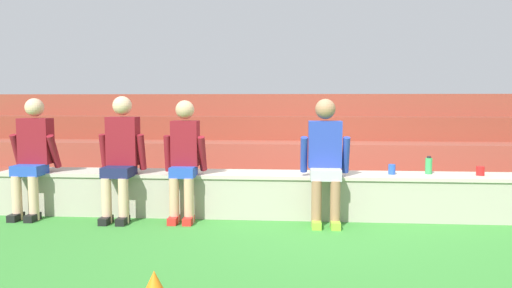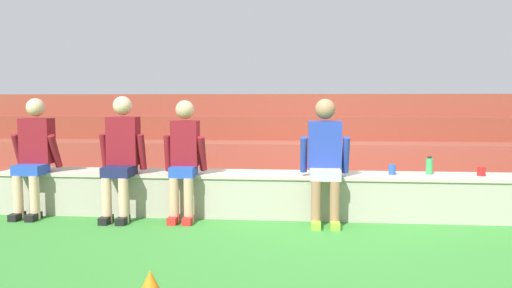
{
  "view_description": "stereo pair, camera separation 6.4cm",
  "coord_description": "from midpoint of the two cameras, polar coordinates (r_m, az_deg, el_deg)",
  "views": [
    {
      "loc": [
        -0.37,
        -5.35,
        1.38
      ],
      "look_at": [
        -0.81,
        0.26,
        0.86
      ],
      "focal_mm": 33.32,
      "sensor_mm": 36.0,
      "label": 1
    },
    {
      "loc": [
        -0.31,
        -5.35,
        1.38
      ],
      "look_at": [
        -0.81,
        0.26,
        0.86
      ],
      "focal_mm": 33.32,
      "sensor_mm": 36.0,
      "label": 2
    }
  ],
  "objects": [
    {
      "name": "plastic_cup_left_end",
      "position": [
        6.04,
        25.7,
        -2.98
      ],
      "size": [
        0.09,
        0.09,
        0.1
      ],
      "primitive_type": "cylinder",
      "color": "red",
      "rests_on": "stone_seating_wall"
    },
    {
      "name": "plastic_cup_right_end",
      "position": [
        5.77,
        16.33,
        -2.97
      ],
      "size": [
        0.08,
        0.08,
        0.12
      ],
      "primitive_type": "cylinder",
      "color": "blue",
      "rests_on": "stone_seating_wall"
    },
    {
      "name": "water_bottle_near_right",
      "position": [
        5.92,
        20.38,
        -2.48
      ],
      "size": [
        0.08,
        0.08,
        0.21
      ],
      "color": "green",
      "rests_on": "stone_seating_wall"
    },
    {
      "name": "person_center",
      "position": [
        5.52,
        -8.3,
        -1.45
      ],
      "size": [
        0.49,
        0.48,
        1.38
      ],
      "color": "tan",
      "rests_on": "ground"
    },
    {
      "name": "person_right_of_center",
      "position": [
        5.36,
        8.62,
        -1.47
      ],
      "size": [
        0.55,
        0.54,
        1.4
      ],
      "color": "#996B4C",
      "rests_on": "ground"
    },
    {
      "name": "sports_cone",
      "position": [
        3.45,
        -12.02,
        -16.4
      ],
      "size": [
        0.22,
        0.22,
        0.23
      ],
      "primitive_type": "cone",
      "color": "orange",
      "rests_on": "ground"
    },
    {
      "name": "ground_plane",
      "position": [
        5.53,
        8.55,
        -9.24
      ],
      "size": [
        80.0,
        80.0,
        0.0
      ],
      "primitive_type": "plane",
      "color": "#388433"
    },
    {
      "name": "person_far_left",
      "position": [
        6.23,
        -24.83,
        -0.94
      ],
      "size": [
        0.55,
        0.54,
        1.41
      ],
      "color": "#DBAD89",
      "rests_on": "ground"
    },
    {
      "name": "stone_seating_wall",
      "position": [
        5.72,
        8.44,
        -5.93
      ],
      "size": [
        7.84,
        0.55,
        0.52
      ],
      "color": "#A8A08E",
      "rests_on": "ground"
    },
    {
      "name": "brick_bleachers",
      "position": [
        7.9,
        7.52,
        -0.75
      ],
      "size": [
        11.51,
        2.71,
        1.49
      ],
      "color": "brown",
      "rests_on": "ground"
    },
    {
      "name": "person_left_of_center",
      "position": [
        5.73,
        -15.58,
        -1.07
      ],
      "size": [
        0.54,
        0.56,
        1.43
      ],
      "color": "#DBAD89",
      "rests_on": "ground"
    }
  ]
}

